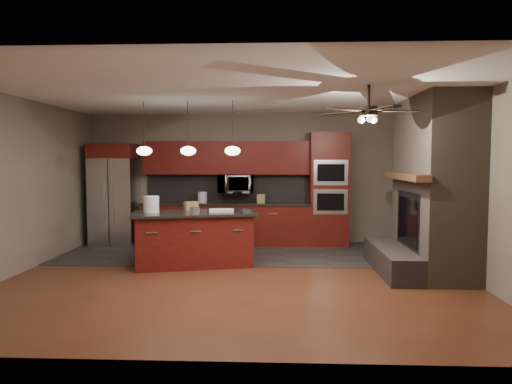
{
  "coord_description": "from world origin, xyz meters",
  "views": [
    {
      "loc": [
        0.57,
        -6.95,
        1.8
      ],
      "look_at": [
        0.25,
        0.6,
        1.28
      ],
      "focal_mm": 32.0,
      "sensor_mm": 36.0,
      "label": 1
    }
  ],
  "objects_px": {
    "cardboard_box": "(191,206)",
    "counter_bucket": "(202,197)",
    "kitchen_island": "(194,238)",
    "paint_can": "(195,211)",
    "counter_box": "(261,199)",
    "white_bucket": "(151,204)",
    "oven_tower": "(329,189)",
    "refrigerator": "(114,195)",
    "microwave": "(236,184)",
    "paint_tray": "(221,210)"
  },
  "relations": [
    {
      "from": "cardboard_box",
      "to": "counter_bucket",
      "type": "bearing_deg",
      "value": 62.65
    },
    {
      "from": "kitchen_island",
      "to": "paint_can",
      "type": "distance_m",
      "value": 0.57
    },
    {
      "from": "paint_can",
      "to": "counter_box",
      "type": "xyz_separation_m",
      "value": [
        1.03,
        2.17,
        0.02
      ]
    },
    {
      "from": "white_bucket",
      "to": "paint_can",
      "type": "distance_m",
      "value": 0.77
    },
    {
      "from": "kitchen_island",
      "to": "oven_tower",
      "type": "bearing_deg",
      "value": 25.05
    },
    {
      "from": "white_bucket",
      "to": "counter_bucket",
      "type": "bearing_deg",
      "value": 75.86
    },
    {
      "from": "refrigerator",
      "to": "white_bucket",
      "type": "xyz_separation_m",
      "value": [
        1.35,
        -2.02,
        -0.01
      ]
    },
    {
      "from": "counter_box",
      "to": "counter_bucket",
      "type": "bearing_deg",
      "value": 177.29
    },
    {
      "from": "paint_can",
      "to": "cardboard_box",
      "type": "height_order",
      "value": "cardboard_box"
    },
    {
      "from": "oven_tower",
      "to": "microwave",
      "type": "bearing_deg",
      "value": 178.34
    },
    {
      "from": "oven_tower",
      "to": "cardboard_box",
      "type": "distance_m",
      "value": 3.1
    },
    {
      "from": "microwave",
      "to": "counter_box",
      "type": "xyz_separation_m",
      "value": [
        0.54,
        -0.1,
        -0.31
      ]
    },
    {
      "from": "microwave",
      "to": "cardboard_box",
      "type": "relative_size",
      "value": 3.24
    },
    {
      "from": "oven_tower",
      "to": "paint_can",
      "type": "distance_m",
      "value": 3.32
    },
    {
      "from": "microwave",
      "to": "counter_box",
      "type": "relative_size",
      "value": 3.98
    },
    {
      "from": "oven_tower",
      "to": "refrigerator",
      "type": "height_order",
      "value": "oven_tower"
    },
    {
      "from": "counter_bucket",
      "to": "refrigerator",
      "type": "bearing_deg",
      "value": -177.53
    },
    {
      "from": "microwave",
      "to": "paint_tray",
      "type": "distance_m",
      "value": 1.96
    },
    {
      "from": "microwave",
      "to": "refrigerator",
      "type": "height_order",
      "value": "refrigerator"
    },
    {
      "from": "oven_tower",
      "to": "counter_bucket",
      "type": "xyz_separation_m",
      "value": [
        -2.69,
        0.01,
        -0.18
      ]
    },
    {
      "from": "counter_box",
      "to": "white_bucket",
      "type": "bearing_deg",
      "value": -131.46
    },
    {
      "from": "kitchen_island",
      "to": "paint_can",
      "type": "xyz_separation_m",
      "value": [
        0.05,
        -0.24,
        0.51
      ]
    },
    {
      "from": "kitchen_island",
      "to": "paint_can",
      "type": "height_order",
      "value": "paint_can"
    },
    {
      "from": "kitchen_island",
      "to": "paint_tray",
      "type": "height_order",
      "value": "paint_tray"
    },
    {
      "from": "counter_bucket",
      "to": "oven_tower",
      "type": "bearing_deg",
      "value": -0.16
    },
    {
      "from": "microwave",
      "to": "paint_can",
      "type": "distance_m",
      "value": 2.35
    },
    {
      "from": "oven_tower",
      "to": "paint_can",
      "type": "bearing_deg",
      "value": -138.01
    },
    {
      "from": "cardboard_box",
      "to": "refrigerator",
      "type": "bearing_deg",
      "value": 112.02
    },
    {
      "from": "microwave",
      "to": "cardboard_box",
      "type": "height_order",
      "value": "microwave"
    },
    {
      "from": "refrigerator",
      "to": "microwave",
      "type": "bearing_deg",
      "value": 2.9
    },
    {
      "from": "refrigerator",
      "to": "counter_bucket",
      "type": "distance_m",
      "value": 1.88
    },
    {
      "from": "refrigerator",
      "to": "counter_box",
      "type": "height_order",
      "value": "refrigerator"
    },
    {
      "from": "white_bucket",
      "to": "paint_tray",
      "type": "bearing_deg",
      "value": 10.78
    },
    {
      "from": "kitchen_island",
      "to": "counter_box",
      "type": "height_order",
      "value": "counter_box"
    },
    {
      "from": "microwave",
      "to": "counter_box",
      "type": "height_order",
      "value": "microwave"
    },
    {
      "from": "paint_can",
      "to": "cardboard_box",
      "type": "bearing_deg",
      "value": 106.05
    },
    {
      "from": "paint_tray",
      "to": "counter_box",
      "type": "xyz_separation_m",
      "value": [
        0.63,
        1.83,
        0.05
      ]
    },
    {
      "from": "oven_tower",
      "to": "paint_can",
      "type": "relative_size",
      "value": 14.63
    },
    {
      "from": "white_bucket",
      "to": "refrigerator",
      "type": "bearing_deg",
      "value": 123.77
    },
    {
      "from": "white_bucket",
      "to": "oven_tower",
      "type": "bearing_deg",
      "value": 33.04
    },
    {
      "from": "paint_can",
      "to": "counter_bucket",
      "type": "xyz_separation_m",
      "value": [
        -0.23,
        2.22,
        0.04
      ]
    },
    {
      "from": "microwave",
      "to": "kitchen_island",
      "type": "distance_m",
      "value": 2.26
    },
    {
      "from": "paint_tray",
      "to": "paint_can",
      "type": "bearing_deg",
      "value": -146.7
    },
    {
      "from": "oven_tower",
      "to": "counter_bucket",
      "type": "distance_m",
      "value": 2.69
    },
    {
      "from": "paint_tray",
      "to": "cardboard_box",
      "type": "relative_size",
      "value": 1.83
    },
    {
      "from": "refrigerator",
      "to": "white_bucket",
      "type": "bearing_deg",
      "value": -56.23
    },
    {
      "from": "refrigerator",
      "to": "cardboard_box",
      "type": "bearing_deg",
      "value": -38.62
    },
    {
      "from": "paint_can",
      "to": "kitchen_island",
      "type": "bearing_deg",
      "value": 102.32
    },
    {
      "from": "kitchen_island",
      "to": "counter_box",
      "type": "xyz_separation_m",
      "value": [
        1.08,
        1.93,
        0.53
      ]
    },
    {
      "from": "counter_bucket",
      "to": "cardboard_box",
      "type": "bearing_deg",
      "value": -87.99
    }
  ]
}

